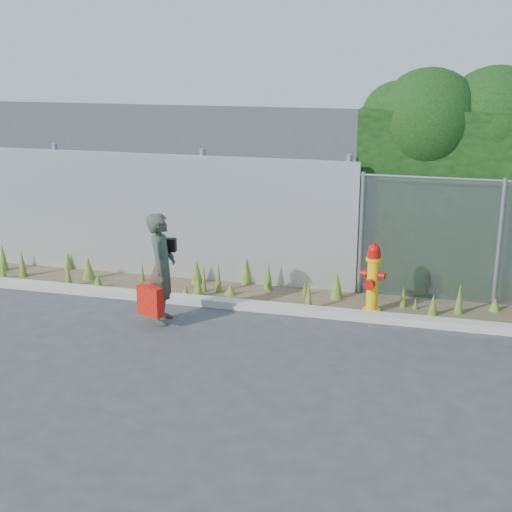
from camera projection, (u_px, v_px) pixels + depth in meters
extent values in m
plane|color=#39393C|center=(251.00, 359.00, 9.39)|extent=(80.00, 80.00, 0.00)
cube|color=#A6A096|center=(281.00, 308.00, 11.05)|extent=(16.00, 0.22, 0.12)
cube|color=#4E3F2C|center=(289.00, 299.00, 11.62)|extent=(16.00, 1.20, 0.01)
cone|color=#4A651E|center=(197.00, 273.00, 12.29)|extent=(0.22, 0.22, 0.43)
cone|color=#4A651E|center=(68.00, 261.00, 13.10)|extent=(0.17, 0.17, 0.34)
cone|color=#4A651E|center=(246.00, 272.00, 12.28)|extent=(0.19, 0.19, 0.46)
cone|color=#4A651E|center=(309.00, 296.00, 11.06)|extent=(0.14, 0.14, 0.49)
cone|color=#4A651E|center=(403.00, 296.00, 11.18)|extent=(0.11, 0.11, 0.38)
cone|color=#4A651E|center=(88.00, 269.00, 12.53)|extent=(0.24, 0.24, 0.41)
cone|color=#4A651E|center=(495.00, 305.00, 11.05)|extent=(0.18, 0.18, 0.22)
cone|color=#4A651E|center=(371.00, 287.00, 11.75)|extent=(0.09, 0.09, 0.30)
cone|color=#4A651E|center=(204.00, 278.00, 11.86)|extent=(0.08, 0.08, 0.53)
cone|color=#4A651E|center=(268.00, 276.00, 11.99)|extent=(0.15, 0.15, 0.51)
cone|color=#4A651E|center=(22.00, 264.00, 12.66)|extent=(0.17, 0.17, 0.49)
cone|color=#4A651E|center=(3.00, 258.00, 13.00)|extent=(0.18, 0.18, 0.51)
cone|color=#4A651E|center=(337.00, 286.00, 11.55)|extent=(0.21, 0.21, 0.47)
cone|color=#4A651E|center=(90.00, 268.00, 12.58)|extent=(0.09, 0.09, 0.40)
cone|color=#4A651E|center=(230.00, 290.00, 11.76)|extent=(0.22, 0.22, 0.18)
cone|color=#4A651E|center=(459.00, 299.00, 10.90)|extent=(0.14, 0.14, 0.49)
cone|color=#4A651E|center=(433.00, 305.00, 10.84)|extent=(0.15, 0.15, 0.36)
cone|color=#4A651E|center=(3.00, 271.00, 12.56)|extent=(0.14, 0.14, 0.31)
cone|color=#4A651E|center=(198.00, 288.00, 11.63)|extent=(0.19, 0.19, 0.36)
cone|color=#4A651E|center=(98.00, 282.00, 12.10)|extent=(0.19, 0.19, 0.24)
cone|color=#4A651E|center=(142.00, 272.00, 12.40)|extent=(0.10, 0.10, 0.38)
cone|color=#4A651E|center=(186.00, 292.00, 11.63)|extent=(0.16, 0.16, 0.24)
cone|color=#4A651E|center=(415.00, 304.00, 11.11)|extent=(0.08, 0.08, 0.20)
cone|color=#4A651E|center=(218.00, 278.00, 11.86)|extent=(0.12, 0.12, 0.52)
cone|color=#4A651E|center=(305.00, 288.00, 11.71)|extent=(0.09, 0.09, 0.31)
cone|color=#4A651E|center=(68.00, 274.00, 12.12)|extent=(0.14, 0.14, 0.49)
cube|color=silver|center=(119.00, 214.00, 12.67)|extent=(8.50, 0.08, 2.20)
cylinder|color=gray|center=(59.00, 206.00, 13.07)|extent=(0.10, 0.10, 2.30)
cylinder|color=gray|center=(204.00, 215.00, 12.38)|extent=(0.10, 0.10, 2.30)
cylinder|color=gray|center=(347.00, 224.00, 11.77)|extent=(0.10, 0.10, 2.30)
cylinder|color=gray|center=(361.00, 234.00, 11.63)|extent=(0.07, 0.07, 2.05)
cylinder|color=gray|center=(499.00, 243.00, 11.10)|extent=(0.07, 0.07, 2.05)
sphere|color=black|center=(399.00, 119.00, 11.90)|extent=(1.26, 1.26, 1.26)
sphere|color=black|center=(429.00, 121.00, 11.68)|extent=(1.74, 1.74, 1.74)
sphere|color=black|center=(496.00, 123.00, 11.66)|extent=(1.86, 1.86, 1.86)
cylinder|color=#F6B40C|center=(371.00, 311.00, 11.04)|extent=(0.28, 0.28, 0.06)
cylinder|color=#F6B40C|center=(372.00, 287.00, 10.93)|extent=(0.18, 0.18, 0.84)
cylinder|color=#F6B40C|center=(374.00, 259.00, 10.81)|extent=(0.24, 0.24, 0.05)
cylinder|color=#B20F0A|center=(374.00, 255.00, 10.79)|extent=(0.21, 0.21, 0.10)
sphere|color=#B20F0A|center=(374.00, 250.00, 10.77)|extent=(0.19, 0.19, 0.19)
cylinder|color=#B20F0A|center=(374.00, 244.00, 10.74)|extent=(0.05, 0.05, 0.05)
cylinder|color=#B20F0A|center=(364.00, 274.00, 10.91)|extent=(0.10, 0.11, 0.11)
cylinder|color=#B20F0A|center=(382.00, 275.00, 10.84)|extent=(0.10, 0.11, 0.11)
cylinder|color=#B20F0A|center=(372.00, 285.00, 10.78)|extent=(0.15, 0.12, 0.15)
imported|color=#10654C|center=(162.00, 268.00, 10.46)|extent=(0.50, 0.67, 1.66)
cube|color=#9F1409|center=(150.00, 301.00, 10.33)|extent=(0.40, 0.15, 0.44)
cylinder|color=#9F1409|center=(149.00, 282.00, 10.25)|extent=(0.19, 0.02, 0.02)
cube|color=black|center=(167.00, 245.00, 10.51)|extent=(0.26, 0.11, 0.20)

